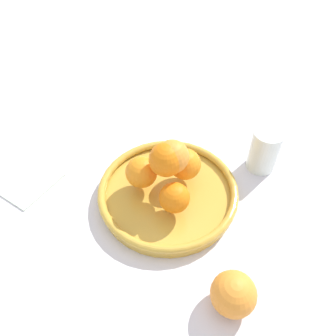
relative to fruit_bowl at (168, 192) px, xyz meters
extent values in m
plane|color=silver|center=(0.00, 0.00, -0.02)|extent=(4.00, 4.00, 0.00)
cylinder|color=gold|center=(0.00, 0.00, -0.01)|extent=(0.32, 0.32, 0.02)
torus|color=gold|center=(0.00, 0.00, 0.01)|extent=(0.33, 0.33, 0.02)
sphere|color=orange|center=(-0.05, -0.04, 0.05)|extent=(0.07, 0.07, 0.07)
sphere|color=orange|center=(0.05, -0.02, 0.05)|extent=(0.07, 0.07, 0.07)
sphere|color=orange|center=(-0.01, 0.05, 0.06)|extent=(0.07, 0.07, 0.07)
sphere|color=orange|center=(0.00, 0.01, 0.11)|extent=(0.07, 0.07, 0.07)
sphere|color=orange|center=(0.00, -0.01, 0.11)|extent=(0.07, 0.07, 0.07)
sphere|color=orange|center=(0.27, -0.05, 0.02)|extent=(0.08, 0.08, 0.08)
cylinder|color=silver|center=(0.05, 0.25, 0.04)|extent=(0.07, 0.07, 0.11)
cube|color=silver|center=(-0.24, -0.26, -0.02)|extent=(0.17, 0.17, 0.01)
camera|label=1|loc=(0.39, -0.28, 0.61)|focal=35.00mm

